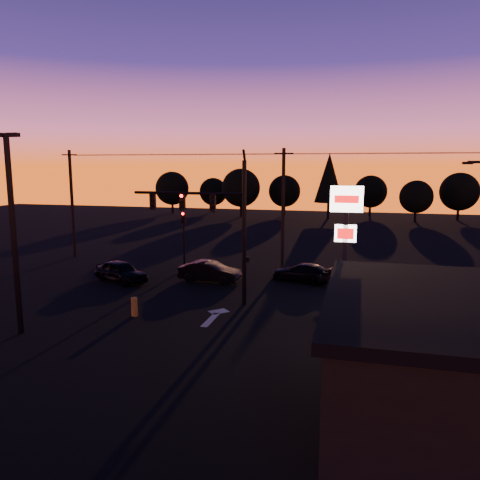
# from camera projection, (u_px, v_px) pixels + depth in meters

# --- Properties ---
(ground) EXTENTS (120.00, 120.00, 0.00)m
(ground) POSITION_uv_depth(u_px,v_px,m) (195.00, 325.00, 22.84)
(ground) COLOR black
(ground) RESTS_ON ground
(lane_arrow) EXTENTS (1.20, 3.10, 0.01)m
(lane_arrow) POSITION_uv_depth(u_px,v_px,m) (215.00, 316.00, 24.30)
(lane_arrow) COLOR beige
(lane_arrow) RESTS_ON ground
(traffic_signal_mast) EXTENTS (6.79, 0.52, 8.58)m
(traffic_signal_mast) POSITION_uv_depth(u_px,v_px,m) (216.00, 216.00, 25.90)
(traffic_signal_mast) COLOR black
(traffic_signal_mast) RESTS_ON ground
(secondary_signal) EXTENTS (0.30, 0.31, 4.35)m
(secondary_signal) POSITION_uv_depth(u_px,v_px,m) (184.00, 232.00, 34.60)
(secondary_signal) COLOR black
(secondary_signal) RESTS_ON ground
(parking_lot_light) EXTENTS (1.25, 0.30, 9.14)m
(parking_lot_light) POSITION_uv_depth(u_px,v_px,m) (12.00, 221.00, 20.99)
(parking_lot_light) COLOR black
(parking_lot_light) RESTS_ON ground
(pylon_sign) EXTENTS (1.50, 0.28, 6.80)m
(pylon_sign) POSITION_uv_depth(u_px,v_px,m) (346.00, 227.00, 21.76)
(pylon_sign) COLOR black
(pylon_sign) RESTS_ON ground
(utility_pole_0) EXTENTS (1.40, 0.26, 9.00)m
(utility_pole_0) POSITION_uv_depth(u_px,v_px,m) (72.00, 203.00, 39.46)
(utility_pole_0) COLOR black
(utility_pole_0) RESTS_ON ground
(utility_pole_1) EXTENTS (1.40, 0.26, 9.00)m
(utility_pole_1) POSITION_uv_depth(u_px,v_px,m) (283.00, 208.00, 35.00)
(utility_pole_1) COLOR black
(utility_pole_1) RESTS_ON ground
(power_wires) EXTENTS (36.00, 1.22, 0.07)m
(power_wires) POSITION_uv_depth(u_px,v_px,m) (284.00, 154.00, 34.37)
(power_wires) COLOR black
(power_wires) RESTS_ON ground
(bollard) EXTENTS (0.33, 0.33, 0.98)m
(bollard) POSITION_uv_depth(u_px,v_px,m) (134.00, 307.00, 24.21)
(bollard) COLOR gold
(bollard) RESTS_ON ground
(tree_0) EXTENTS (5.36, 5.36, 6.74)m
(tree_0) POSITION_uv_depth(u_px,v_px,m) (172.00, 188.00, 75.44)
(tree_0) COLOR black
(tree_0) RESTS_ON ground
(tree_1) EXTENTS (4.54, 4.54, 5.71)m
(tree_1) POSITION_uv_depth(u_px,v_px,m) (213.00, 192.00, 76.92)
(tree_1) COLOR black
(tree_1) RESTS_ON ground
(tree_2) EXTENTS (5.77, 5.78, 7.26)m
(tree_2) POSITION_uv_depth(u_px,v_px,m) (241.00, 188.00, 70.50)
(tree_2) COLOR black
(tree_2) RESTS_ON ground
(tree_3) EXTENTS (4.95, 4.95, 6.22)m
(tree_3) POSITION_uv_depth(u_px,v_px,m) (285.00, 191.00, 72.94)
(tree_3) COLOR black
(tree_3) RESTS_ON ground
(tree_4) EXTENTS (4.18, 4.18, 9.50)m
(tree_4) POSITION_uv_depth(u_px,v_px,m) (329.00, 178.00, 67.99)
(tree_4) COLOR black
(tree_4) RESTS_ON ground
(tree_5) EXTENTS (4.95, 4.95, 6.22)m
(tree_5) POSITION_uv_depth(u_px,v_px,m) (371.00, 192.00, 71.63)
(tree_5) COLOR black
(tree_5) RESTS_ON ground
(tree_6) EXTENTS (4.54, 4.54, 5.71)m
(tree_6) POSITION_uv_depth(u_px,v_px,m) (416.00, 197.00, 64.45)
(tree_6) COLOR black
(tree_6) RESTS_ON ground
(tree_7) EXTENTS (5.36, 5.36, 6.74)m
(tree_7) POSITION_uv_depth(u_px,v_px,m) (459.00, 192.00, 65.74)
(tree_7) COLOR black
(tree_7) RESTS_ON ground
(car_left) EXTENTS (4.48, 3.24, 1.42)m
(car_left) POSITION_uv_depth(u_px,v_px,m) (121.00, 271.00, 31.32)
(car_left) COLOR black
(car_left) RESTS_ON ground
(car_mid) EXTENTS (4.27, 1.75, 1.38)m
(car_mid) POSITION_uv_depth(u_px,v_px,m) (210.00, 271.00, 31.37)
(car_mid) COLOR black
(car_mid) RESTS_ON ground
(car_right) EXTENTS (4.59, 2.99, 1.24)m
(car_right) POSITION_uv_depth(u_px,v_px,m) (302.00, 273.00, 31.38)
(car_right) COLOR black
(car_right) RESTS_ON ground
(suv_parked) EXTENTS (3.77, 5.96, 1.53)m
(suv_parked) POSITION_uv_depth(u_px,v_px,m) (408.00, 337.00, 19.14)
(suv_parked) COLOR black
(suv_parked) RESTS_ON ground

